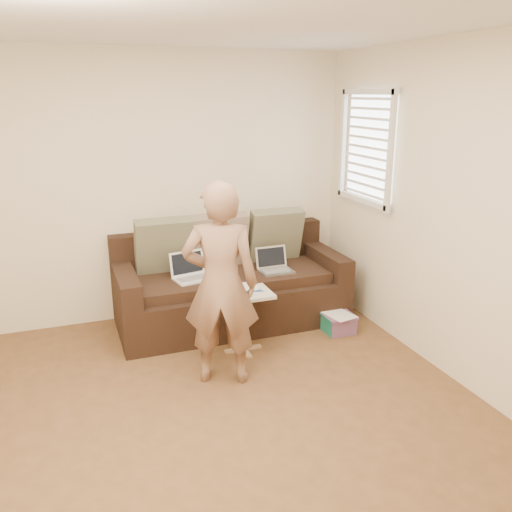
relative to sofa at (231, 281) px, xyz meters
name	(u,v)px	position (x,y,z in m)	size (l,w,h in m)	color
floor	(216,439)	(-0.68, -1.77, -0.42)	(4.50, 4.50, 0.00)	brown
ceiling	(205,11)	(-0.68, -1.77, 2.18)	(4.50, 4.50, 0.00)	white
wall_back	(148,189)	(-0.68, 0.48, 0.87)	(4.00, 4.00, 0.00)	beige
wall_right	(481,223)	(1.32, -1.77, 0.87)	(4.50, 4.50, 0.00)	beige
window_blinds	(367,147)	(1.27, -0.27, 1.28)	(0.12, 0.88, 1.08)	white
sofa	(231,281)	(0.00, 0.00, 0.00)	(2.20, 0.95, 0.85)	black
pillow_left	(164,246)	(-0.60, 0.21, 0.37)	(0.55, 0.14, 0.55)	#5B5D44
pillow_mid	(219,241)	(-0.05, 0.21, 0.37)	(0.55, 0.14, 0.55)	#796557
pillow_right	(275,235)	(0.55, 0.21, 0.37)	(0.55, 0.14, 0.55)	#5B5D44
laptop_silver	(276,272)	(0.41, -0.15, 0.10)	(0.32, 0.23, 0.21)	#B7BABC
laptop_white	(194,280)	(-0.40, -0.09, 0.10)	(0.35, 0.25, 0.25)	white
person	(221,284)	(-0.41, -1.03, 0.38)	(0.58, 0.40, 1.60)	brown
side_table	(243,322)	(-0.09, -0.62, -0.15)	(0.49, 0.35, 0.54)	silver
drinking_glass	(224,286)	(-0.24, -0.55, 0.18)	(0.07, 0.07, 0.12)	silver
scissors	(253,291)	(-0.01, -0.65, 0.13)	(0.18, 0.10, 0.02)	silver
paper_on_table	(247,288)	(-0.02, -0.54, 0.12)	(0.21, 0.30, 0.00)	white
striped_box	(338,323)	(0.88, -0.58, -0.33)	(0.29, 0.29, 0.18)	#C41D81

